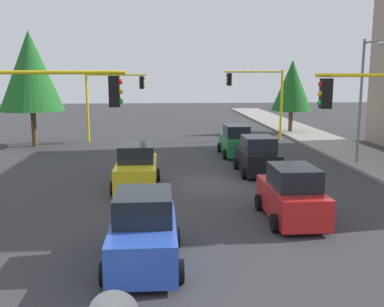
% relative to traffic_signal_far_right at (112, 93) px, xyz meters
% --- Properties ---
extents(ground_plane, '(120.00, 120.00, 0.00)m').
position_rel_traffic_signal_far_right_xyz_m(ground_plane, '(14.00, 5.63, -3.72)').
color(ground_plane, '#353538').
extents(sidewalk_kerb, '(80.00, 4.00, 0.15)m').
position_rel_traffic_signal_far_right_xyz_m(sidewalk_kerb, '(9.00, 16.13, -3.65)').
color(sidewalk_kerb, gray).
rests_on(sidewalk_kerb, ground).
extents(traffic_signal_far_right, '(0.36, 4.59, 5.23)m').
position_rel_traffic_signal_far_right_xyz_m(traffic_signal_far_right, '(0.00, 0.00, 0.00)').
color(traffic_signal_far_right, yellow).
rests_on(traffic_signal_far_right, ground).
extents(traffic_signal_far_left, '(0.36, 4.59, 5.46)m').
position_rel_traffic_signal_far_right_xyz_m(traffic_signal_far_left, '(-0.00, 11.29, 0.15)').
color(traffic_signal_far_left, yellow).
rests_on(traffic_signal_far_left, ground).
extents(traffic_signal_near_right, '(0.36, 4.59, 5.31)m').
position_rel_traffic_signal_far_right_xyz_m(traffic_signal_near_right, '(20.00, -0.01, 0.05)').
color(traffic_signal_near_right, yellow).
rests_on(traffic_signal_near_right, ground).
extents(street_lamp_curbside, '(2.15, 0.28, 7.00)m').
position_rel_traffic_signal_far_right_xyz_m(street_lamp_curbside, '(10.39, 14.83, 0.63)').
color(street_lamp_curbside, slate).
rests_on(street_lamp_curbside, ground).
extents(tree_roadside_far, '(3.49, 3.49, 6.34)m').
position_rel_traffic_signal_far_right_xyz_m(tree_roadside_far, '(-4.00, 15.13, 0.42)').
color(tree_roadside_far, brown).
rests_on(tree_roadside_far, ground).
extents(tree_opposite_side, '(4.44, 4.44, 8.13)m').
position_rel_traffic_signal_far_right_xyz_m(tree_opposite_side, '(2.00, -5.37, 1.62)').
color(tree_opposite_side, brown).
rests_on(tree_opposite_side, ground).
extents(car_red, '(3.83, 1.98, 1.98)m').
position_rel_traffic_signal_far_right_xyz_m(car_red, '(19.18, 8.26, -2.83)').
color(car_red, red).
rests_on(car_red, ground).
extents(car_yellow, '(4.16, 2.09, 1.98)m').
position_rel_traffic_signal_far_right_xyz_m(car_yellow, '(14.19, 2.56, -2.82)').
color(car_yellow, yellow).
rests_on(car_yellow, ground).
extents(car_black, '(3.74, 2.06, 1.98)m').
position_rel_traffic_signal_far_right_xyz_m(car_black, '(11.80, 8.68, -2.83)').
color(car_black, black).
rests_on(car_black, ground).
extents(car_blue, '(3.75, 2.05, 1.98)m').
position_rel_traffic_signal_far_right_xyz_m(car_blue, '(22.48, 3.19, -2.83)').
color(car_blue, blue).
rests_on(car_blue, ground).
extents(car_green, '(4.09, 1.94, 1.98)m').
position_rel_traffic_signal_far_right_xyz_m(car_green, '(6.53, 8.43, -2.83)').
color(car_green, '#1E7238').
rests_on(car_green, ground).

